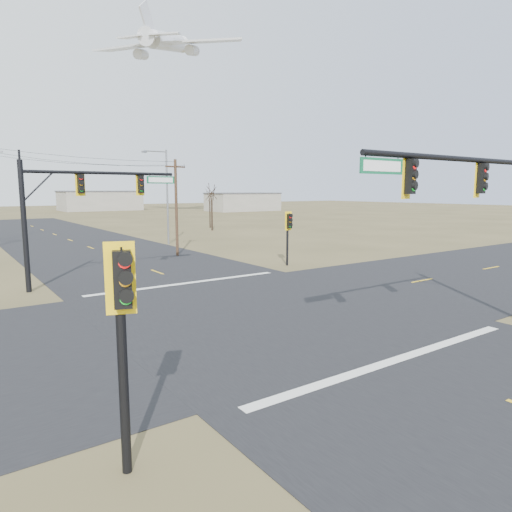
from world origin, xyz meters
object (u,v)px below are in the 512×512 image
(mast_arm_near, at_px, (484,198))
(pedestal_signal_ne, at_px, (289,226))
(bare_tree_d, at_px, (210,195))
(bare_tree_c, at_px, (212,191))
(pedestal_signal_sw, at_px, (123,308))
(streetlight_a, at_px, (165,192))
(utility_pole_near, at_px, (176,206))
(mast_arm_far, at_px, (81,197))

(mast_arm_near, relative_size, pedestal_signal_ne, 2.61)
(pedestal_signal_ne, distance_m, bare_tree_d, 34.95)
(pedestal_signal_ne, bearing_deg, bare_tree_c, 74.43)
(pedestal_signal_sw, distance_m, bare_tree_d, 58.54)
(mast_arm_near, height_order, bare_tree_d, mast_arm_near)
(pedestal_signal_sw, distance_m, streetlight_a, 38.37)
(streetlight_a, bearing_deg, pedestal_signal_ne, -104.28)
(utility_pole_near, height_order, streetlight_a, streetlight_a)
(pedestal_signal_sw, relative_size, bare_tree_c, 0.67)
(utility_pole_near, relative_size, streetlight_a, 0.85)
(pedestal_signal_sw, xyz_separation_m, bare_tree_c, (28.17, 46.39, 2.00))
(pedestal_signal_sw, distance_m, utility_pole_near, 30.08)
(streetlight_a, bearing_deg, bare_tree_d, 28.10)
(utility_pole_near, height_order, bare_tree_c, utility_pole_near)
(mast_arm_far, distance_m, bare_tree_c, 36.63)
(mast_arm_far, relative_size, bare_tree_c, 1.30)
(utility_pole_near, bearing_deg, mast_arm_near, -90.45)
(bare_tree_c, bearing_deg, streetlight_a, -135.53)
(mast_arm_near, distance_m, utility_pole_near, 26.05)
(mast_arm_near, bearing_deg, streetlight_a, 72.37)
(mast_arm_near, bearing_deg, pedestal_signal_ne, 61.58)
(bare_tree_c, relative_size, bare_tree_d, 1.14)
(pedestal_signal_sw, height_order, streetlight_a, streetlight_a)
(mast_arm_far, height_order, pedestal_signal_sw, mast_arm_far)
(pedestal_signal_sw, bearing_deg, bare_tree_d, 78.94)
(streetlight_a, bearing_deg, mast_arm_near, -115.04)
(bare_tree_c, bearing_deg, mast_arm_far, -131.06)
(pedestal_signal_sw, bearing_deg, mast_arm_near, 22.89)
(mast_arm_near, height_order, pedestal_signal_sw, mast_arm_near)
(pedestal_signal_sw, xyz_separation_m, streetlight_a, (16.26, 34.69, 1.96))
(mast_arm_far, distance_m, bare_tree_d, 40.76)
(mast_arm_far, bearing_deg, bare_tree_c, 39.00)
(mast_arm_near, relative_size, mast_arm_far, 1.17)
(utility_pole_near, xyz_separation_m, bare_tree_d, (16.33, 23.47, 0.60))
(mast_arm_near, relative_size, bare_tree_c, 1.53)
(pedestal_signal_ne, distance_m, bare_tree_c, 30.74)
(utility_pole_near, distance_m, bare_tree_d, 28.60)
(pedestal_signal_ne, bearing_deg, utility_pole_near, 118.90)
(pedestal_signal_ne, relative_size, streetlight_a, 0.42)
(pedestal_signal_sw, height_order, bare_tree_c, bare_tree_c)
(mast_arm_near, bearing_deg, pedestal_signal_sw, 170.12)
(pedestal_signal_ne, bearing_deg, pedestal_signal_sw, -132.49)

